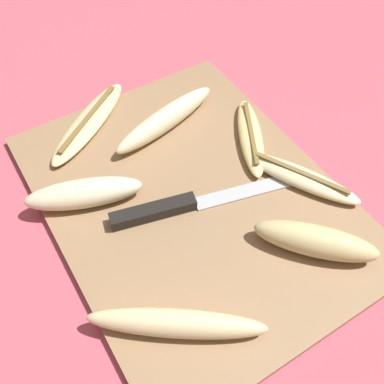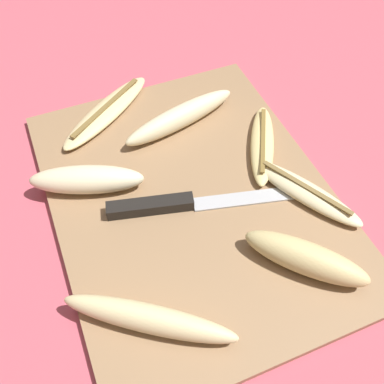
{
  "view_description": "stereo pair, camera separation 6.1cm",
  "coord_description": "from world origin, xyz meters",
  "px_view_note": "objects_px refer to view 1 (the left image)",
  "views": [
    {
      "loc": [
        0.32,
        -0.2,
        0.51
      ],
      "look_at": [
        0.0,
        0.0,
        0.02
      ],
      "focal_mm": 42.0,
      "sensor_mm": 36.0,
      "label": 1
    },
    {
      "loc": [
        0.34,
        -0.14,
        0.51
      ],
      "look_at": [
        0.0,
        0.0,
        0.02
      ],
      "focal_mm": 42.0,
      "sensor_mm": 36.0,
      "label": 2
    }
  ],
  "objects_px": {
    "banana_cream_curved": "(301,178)",
    "banana_pale_long": "(165,119)",
    "banana_ripe_center": "(89,122)",
    "banana_soft_right": "(177,323)",
    "banana_golden_short": "(250,136)",
    "banana_bright_far": "(84,193)",
    "banana_spotted_left": "(316,241)",
    "knife": "(174,208)"
  },
  "relations": [
    {
      "from": "banana_cream_curved",
      "to": "banana_pale_long",
      "type": "bearing_deg",
      "value": -151.38
    },
    {
      "from": "banana_cream_curved",
      "to": "banana_ripe_center",
      "type": "bearing_deg",
      "value": -141.46
    },
    {
      "from": "banana_ripe_center",
      "to": "banana_soft_right",
      "type": "xyz_separation_m",
      "value": [
        0.35,
        -0.05,
        0.01
      ]
    },
    {
      "from": "banana_pale_long",
      "to": "banana_golden_short",
      "type": "xyz_separation_m",
      "value": [
        0.09,
        0.09,
        -0.01
      ]
    },
    {
      "from": "banana_pale_long",
      "to": "banana_bright_far",
      "type": "relative_size",
      "value": 1.23
    },
    {
      "from": "banana_golden_short",
      "to": "banana_soft_right",
      "type": "bearing_deg",
      "value": -51.5
    },
    {
      "from": "banana_golden_short",
      "to": "banana_cream_curved",
      "type": "relative_size",
      "value": 0.93
    },
    {
      "from": "banana_bright_far",
      "to": "banana_soft_right",
      "type": "bearing_deg",
      "value": 3.88
    },
    {
      "from": "banana_ripe_center",
      "to": "banana_cream_curved",
      "type": "relative_size",
      "value": 1.09
    },
    {
      "from": "banana_spotted_left",
      "to": "knife",
      "type": "bearing_deg",
      "value": -140.21
    },
    {
      "from": "knife",
      "to": "banana_cream_curved",
      "type": "xyz_separation_m",
      "value": [
        0.05,
        0.18,
        0.0
      ]
    },
    {
      "from": "banana_pale_long",
      "to": "banana_spotted_left",
      "type": "height_order",
      "value": "banana_spotted_left"
    },
    {
      "from": "banana_pale_long",
      "to": "banana_golden_short",
      "type": "height_order",
      "value": "banana_pale_long"
    },
    {
      "from": "banana_golden_short",
      "to": "knife",
      "type": "bearing_deg",
      "value": -72.52
    },
    {
      "from": "knife",
      "to": "banana_cream_curved",
      "type": "relative_size",
      "value": 1.59
    },
    {
      "from": "banana_golden_short",
      "to": "banana_spotted_left",
      "type": "relative_size",
      "value": 1.12
    },
    {
      "from": "banana_pale_long",
      "to": "banana_ripe_center",
      "type": "height_order",
      "value": "banana_pale_long"
    },
    {
      "from": "banana_soft_right",
      "to": "banana_bright_far",
      "type": "xyz_separation_m",
      "value": [
        -0.22,
        -0.01,
        0.0
      ]
    },
    {
      "from": "knife",
      "to": "banana_soft_right",
      "type": "relative_size",
      "value": 1.48
    },
    {
      "from": "banana_bright_far",
      "to": "knife",
      "type": "bearing_deg",
      "value": 50.95
    },
    {
      "from": "knife",
      "to": "banana_golden_short",
      "type": "xyz_separation_m",
      "value": [
        -0.05,
        0.17,
        0.0
      ]
    },
    {
      "from": "banana_pale_long",
      "to": "banana_bright_far",
      "type": "bearing_deg",
      "value": -67.42
    },
    {
      "from": "knife",
      "to": "banana_ripe_center",
      "type": "xyz_separation_m",
      "value": [
        -0.21,
        -0.03,
        0.0
      ]
    },
    {
      "from": "banana_pale_long",
      "to": "banana_ripe_center",
      "type": "distance_m",
      "value": 0.12
    },
    {
      "from": "banana_pale_long",
      "to": "banana_soft_right",
      "type": "bearing_deg",
      "value": -27.55
    },
    {
      "from": "banana_bright_far",
      "to": "banana_cream_curved",
      "type": "distance_m",
      "value": 0.3
    },
    {
      "from": "banana_golden_short",
      "to": "banana_spotted_left",
      "type": "xyz_separation_m",
      "value": [
        0.2,
        -0.05,
        0.01
      ]
    },
    {
      "from": "banana_golden_short",
      "to": "banana_bright_far",
      "type": "xyz_separation_m",
      "value": [
        -0.02,
        -0.26,
        0.01
      ]
    },
    {
      "from": "banana_pale_long",
      "to": "banana_soft_right",
      "type": "distance_m",
      "value": 0.32
    },
    {
      "from": "banana_spotted_left",
      "to": "banana_bright_far",
      "type": "bearing_deg",
      "value": -135.83
    },
    {
      "from": "banana_ripe_center",
      "to": "banana_soft_right",
      "type": "distance_m",
      "value": 0.36
    },
    {
      "from": "banana_pale_long",
      "to": "banana_cream_curved",
      "type": "xyz_separation_m",
      "value": [
        0.2,
        0.11,
        -0.01
      ]
    },
    {
      "from": "banana_bright_far",
      "to": "banana_cream_curved",
      "type": "bearing_deg",
      "value": 64.93
    },
    {
      "from": "banana_ripe_center",
      "to": "banana_bright_far",
      "type": "relative_size",
      "value": 1.15
    },
    {
      "from": "banana_golden_short",
      "to": "banana_spotted_left",
      "type": "bearing_deg",
      "value": -13.16
    },
    {
      "from": "banana_soft_right",
      "to": "banana_bright_far",
      "type": "relative_size",
      "value": 1.13
    },
    {
      "from": "banana_golden_short",
      "to": "banana_cream_curved",
      "type": "xyz_separation_m",
      "value": [
        0.1,
        0.01,
        0.0
      ]
    },
    {
      "from": "knife",
      "to": "banana_bright_far",
      "type": "relative_size",
      "value": 1.68
    },
    {
      "from": "banana_cream_curved",
      "to": "knife",
      "type": "bearing_deg",
      "value": -105.93
    },
    {
      "from": "banana_golden_short",
      "to": "banana_pale_long",
      "type": "bearing_deg",
      "value": -134.39
    },
    {
      "from": "knife",
      "to": "banana_spotted_left",
      "type": "bearing_deg",
      "value": 53.54
    },
    {
      "from": "banana_spotted_left",
      "to": "banana_bright_far",
      "type": "relative_size",
      "value": 0.87
    }
  ]
}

